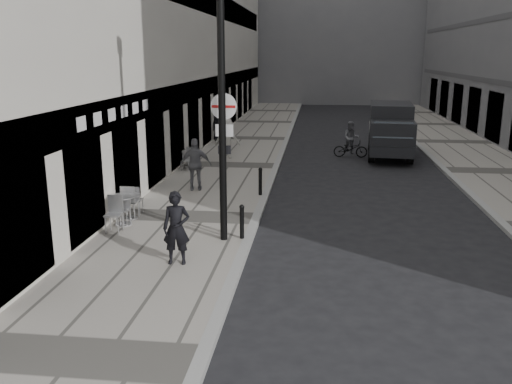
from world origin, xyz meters
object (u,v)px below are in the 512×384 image
at_px(sign_post, 224,144).
at_px(lamppost, 222,85).
at_px(walking_man, 176,228).
at_px(panel_van, 391,127).
at_px(cyclist, 351,143).

distance_m(sign_post, lamppost, 1.49).
xyz_separation_m(walking_man, sign_post, (0.77, 1.98, 1.60)).
bearing_deg(sign_post, walking_man, -108.75).
bearing_deg(panel_van, cyclist, -158.75).
height_order(lamppost, cyclist, lamppost).
bearing_deg(lamppost, cyclist, 72.79).
bearing_deg(lamppost, sign_post, 90.00).
height_order(walking_man, sign_post, sign_post).
bearing_deg(lamppost, walking_man, -113.89).
bearing_deg(panel_van, walking_man, -108.80).
bearing_deg(walking_man, sign_post, 63.92).
relative_size(walking_man, sign_post, 0.44).
distance_m(walking_man, panel_van, 16.19).
relative_size(sign_post, cyclist, 2.24).
relative_size(sign_post, panel_van, 0.71).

